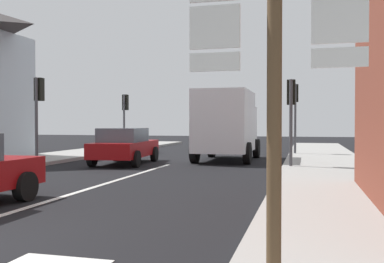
{
  "coord_description": "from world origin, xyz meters",
  "views": [
    {
      "loc": [
        5.33,
        -4.82,
        1.68
      ],
      "look_at": [
        0.5,
        13.86,
        1.3
      ],
      "focal_mm": 41.18,
      "sensor_mm": 36.0,
      "label": 1
    }
  ],
  "objects_px": {
    "sedan_far": "(125,145)",
    "traffic_light_far_left": "(125,109)",
    "delivery_truck": "(227,124)",
    "traffic_light_near_right": "(291,103)",
    "traffic_light_near_left": "(38,101)",
    "route_sign_post": "(274,99)",
    "traffic_light_far_right": "(295,103)"
  },
  "relations": [
    {
      "from": "sedan_far",
      "to": "delivery_truck",
      "type": "relative_size",
      "value": 0.87
    },
    {
      "from": "traffic_light_near_right",
      "to": "route_sign_post",
      "type": "bearing_deg",
      "value": -88.94
    },
    {
      "from": "traffic_light_near_right",
      "to": "traffic_light_near_left",
      "type": "xyz_separation_m",
      "value": [
        -9.64,
        -1.07,
        0.16
      ]
    },
    {
      "from": "route_sign_post",
      "to": "traffic_light_near_left",
      "type": "relative_size",
      "value": 0.93
    },
    {
      "from": "route_sign_post",
      "to": "traffic_light_near_left",
      "type": "height_order",
      "value": "traffic_light_near_left"
    },
    {
      "from": "delivery_truck",
      "to": "traffic_light_near_right",
      "type": "xyz_separation_m",
      "value": [
        2.87,
        -3.0,
        0.75
      ]
    },
    {
      "from": "sedan_far",
      "to": "traffic_light_far_right",
      "type": "xyz_separation_m",
      "value": [
        6.64,
        6.32,
        1.94
      ]
    },
    {
      "from": "delivery_truck",
      "to": "traffic_light_near_right",
      "type": "height_order",
      "value": "traffic_light_near_right"
    },
    {
      "from": "route_sign_post",
      "to": "traffic_light_far_left",
      "type": "relative_size",
      "value": 0.96
    },
    {
      "from": "sedan_far",
      "to": "delivery_truck",
      "type": "height_order",
      "value": "delivery_truck"
    },
    {
      "from": "delivery_truck",
      "to": "traffic_light_far_right",
      "type": "relative_size",
      "value": 1.37
    },
    {
      "from": "traffic_light_far_right",
      "to": "traffic_light_far_left",
      "type": "bearing_deg",
      "value": 175.56
    },
    {
      "from": "sedan_far",
      "to": "delivery_truck",
      "type": "distance_m",
      "value": 4.66
    },
    {
      "from": "delivery_truck",
      "to": "traffic_light_far_left",
      "type": "distance_m",
      "value": 8.15
    },
    {
      "from": "delivery_truck",
      "to": "route_sign_post",
      "type": "height_order",
      "value": "route_sign_post"
    },
    {
      "from": "traffic_light_near_right",
      "to": "traffic_light_far_left",
      "type": "height_order",
      "value": "traffic_light_far_left"
    },
    {
      "from": "traffic_light_far_right",
      "to": "traffic_light_near_left",
      "type": "distance_m",
      "value": 12.39
    },
    {
      "from": "sedan_far",
      "to": "traffic_light_near_right",
      "type": "relative_size",
      "value": 1.34
    },
    {
      "from": "traffic_light_far_left",
      "to": "traffic_light_near_left",
      "type": "distance_m",
      "value": 8.54
    },
    {
      "from": "route_sign_post",
      "to": "traffic_light_far_right",
      "type": "relative_size",
      "value": 0.88
    },
    {
      "from": "traffic_light_near_left",
      "to": "traffic_light_far_left",
      "type": "bearing_deg",
      "value": 90.0
    },
    {
      "from": "route_sign_post",
      "to": "traffic_light_far_right",
      "type": "height_order",
      "value": "traffic_light_far_right"
    },
    {
      "from": "traffic_light_far_left",
      "to": "traffic_light_near_left",
      "type": "relative_size",
      "value": 0.96
    },
    {
      "from": "delivery_truck",
      "to": "route_sign_post",
      "type": "relative_size",
      "value": 1.56
    },
    {
      "from": "route_sign_post",
      "to": "traffic_light_near_left",
      "type": "bearing_deg",
      "value": 131.87
    },
    {
      "from": "traffic_light_far_left",
      "to": "traffic_light_near_right",
      "type": "bearing_deg",
      "value": -37.78
    },
    {
      "from": "delivery_truck",
      "to": "traffic_light_far_left",
      "type": "relative_size",
      "value": 1.51
    },
    {
      "from": "traffic_light_near_left",
      "to": "traffic_light_near_right",
      "type": "bearing_deg",
      "value": 6.31
    },
    {
      "from": "traffic_light_near_right",
      "to": "traffic_light_near_left",
      "type": "distance_m",
      "value": 9.7
    },
    {
      "from": "sedan_far",
      "to": "route_sign_post",
      "type": "xyz_separation_m",
      "value": [
        6.86,
        -12.47,
        1.15
      ]
    },
    {
      "from": "sedan_far",
      "to": "traffic_light_far_left",
      "type": "distance_m",
      "value": 7.86
    },
    {
      "from": "traffic_light_near_right",
      "to": "traffic_light_far_left",
      "type": "distance_m",
      "value": 12.19
    }
  ]
}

